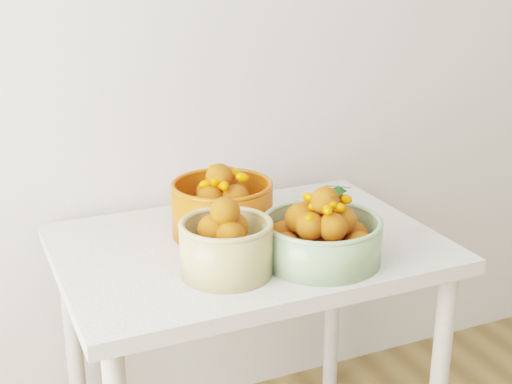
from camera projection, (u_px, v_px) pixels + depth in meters
table at (249, 274)px, 1.93m from camera, size 1.00×0.70×0.75m
bowl_cream at (226, 245)px, 1.70m from camera, size 0.26×0.26×0.19m
bowl_green at (321, 235)px, 1.77m from camera, size 0.38×0.38×0.19m
bowl_orange at (222, 207)px, 1.93m from camera, size 0.36×0.36×0.20m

